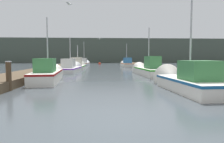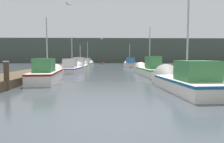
% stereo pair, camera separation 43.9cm
% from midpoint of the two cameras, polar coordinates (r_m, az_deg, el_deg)
% --- Properties ---
extents(ground_plane, '(200.00, 200.00, 0.00)m').
position_cam_midpoint_polar(ground_plane, '(4.96, 1.80, -13.82)').
color(ground_plane, '#3D4449').
extents(dock_left, '(2.52, 40.00, 0.44)m').
position_cam_midpoint_polar(dock_left, '(21.48, -16.69, 0.47)').
color(dock_left, '#4C3D2B').
rests_on(dock_left, ground_plane).
extents(dock_right, '(2.52, 40.00, 0.44)m').
position_cam_midpoint_polar(dock_right, '(21.64, 14.77, 0.53)').
color(dock_right, '#4C3D2B').
rests_on(dock_right, ground_plane).
extents(distant_shore_ridge, '(120.00, 16.00, 6.53)m').
position_cam_midpoint_polar(distant_shore_ridge, '(60.70, -1.44, 5.78)').
color(distant_shore_ridge, '#424C42').
rests_on(distant_shore_ridge, ground_plane).
extents(fishing_boat_0, '(2.06, 5.17, 4.80)m').
position_cam_midpoint_polar(fishing_boat_0, '(9.81, 21.18, -2.53)').
color(fishing_boat_0, silver).
rests_on(fishing_boat_0, ground_plane).
extents(fishing_boat_1, '(1.93, 6.00, 4.31)m').
position_cam_midpoint_polar(fishing_boat_1, '(13.51, -16.83, -0.52)').
color(fishing_boat_1, silver).
rests_on(fishing_boat_1, ground_plane).
extents(fishing_boat_2, '(1.81, 6.31, 4.42)m').
position_cam_midpoint_polar(fishing_boat_2, '(17.48, 11.15, 0.57)').
color(fishing_boat_2, silver).
rests_on(fishing_boat_2, ground_plane).
extents(fishing_boat_3, '(2.00, 5.35, 4.11)m').
position_cam_midpoint_polar(fishing_boat_3, '(21.13, -10.56, 0.99)').
color(fishing_boat_3, silver).
rests_on(fishing_boat_3, ground_plane).
extents(fishing_boat_4, '(1.76, 5.55, 3.59)m').
position_cam_midpoint_polar(fishing_boat_4, '(26.36, -8.49, 1.68)').
color(fishing_boat_4, silver).
rests_on(fishing_boat_4, ground_plane).
extents(fishing_boat_5, '(1.52, 5.27, 3.94)m').
position_cam_midpoint_polar(fishing_boat_5, '(31.38, 5.40, 2.21)').
color(fishing_boat_5, silver).
rests_on(fishing_boat_5, ground_plane).
extents(fishing_boat_6, '(1.93, 5.30, 4.74)m').
position_cam_midpoint_polar(fishing_boat_6, '(36.69, -6.57, 2.38)').
color(fishing_boat_6, silver).
rests_on(fishing_boat_6, ground_plane).
extents(mooring_piling_0, '(0.37, 0.37, 1.34)m').
position_cam_midpoint_polar(mooring_piling_0, '(40.52, -7.97, 2.89)').
color(mooring_piling_0, '#473523').
rests_on(mooring_piling_0, ground_plane).
extents(mooring_piling_1, '(0.37, 0.37, 1.06)m').
position_cam_midpoint_polar(mooring_piling_1, '(35.83, 6.16, 2.53)').
color(mooring_piling_1, '#473523').
rests_on(mooring_piling_1, ground_plane).
extents(mooring_piling_2, '(0.27, 0.27, 1.35)m').
position_cam_midpoint_polar(mooring_piling_2, '(10.23, -26.85, -1.06)').
color(mooring_piling_2, '#473523').
rests_on(mooring_piling_2, ground_plane).
extents(mooring_piling_3, '(0.35, 0.35, 1.00)m').
position_cam_midpoint_polar(mooring_piling_3, '(24.01, -12.43, 1.60)').
color(mooring_piling_3, '#473523').
rests_on(mooring_piling_3, ground_plane).
extents(channel_buoy, '(0.55, 0.55, 1.05)m').
position_cam_midpoint_polar(channel_buoy, '(42.14, -2.18, 2.27)').
color(channel_buoy, red).
rests_on(channel_buoy, ground_plane).
extents(seagull_lead, '(0.56, 0.30, 0.12)m').
position_cam_midpoint_polar(seagull_lead, '(25.54, -2.43, 9.30)').
color(seagull_lead, white).
extents(seagull_1, '(0.34, 0.55, 0.12)m').
position_cam_midpoint_polar(seagull_1, '(13.88, -11.35, 18.29)').
color(seagull_1, white).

